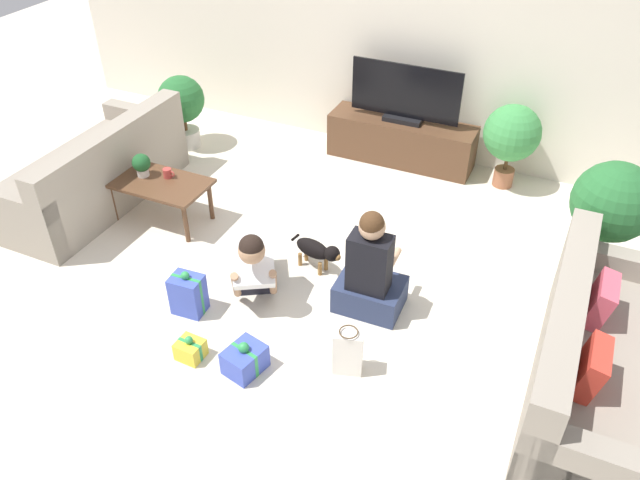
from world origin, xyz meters
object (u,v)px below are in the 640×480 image
(gift_box_b, at_px, (188,294))
(tv_console, at_px, (401,141))
(coffee_table, at_px, (159,186))
(potted_plant_corner_left, at_px, (182,104))
(gift_bag_a, at_px, (348,352))
(mug, at_px, (168,173))
(person_kneeling, at_px, (253,261))
(gift_box_c, at_px, (190,349))
(sofa_right, at_px, (602,367))
(dog, at_px, (317,250))
(sofa_left, at_px, (93,175))
(potted_plant_corner_right, at_px, (612,206))
(potted_plant_back_right, at_px, (512,135))
(person_sitting, at_px, (370,274))
(gift_box_a, at_px, (245,359))
(tv, at_px, (405,97))
(tabletop_plant, at_px, (141,164))

(gift_box_b, bearing_deg, tv_console, 76.31)
(coffee_table, xyz_separation_m, potted_plant_corner_left, (-0.66, 1.35, 0.14))
(gift_bag_a, bearing_deg, mug, 153.73)
(person_kneeling, xyz_separation_m, gift_box_c, (-0.08, -0.82, -0.26))
(sofa_right, height_order, gift_box_b, sofa_right)
(gift_box_c, bearing_deg, tv_console, 82.60)
(coffee_table, distance_m, gift_box_c, 1.89)
(dog, height_order, mug, mug)
(mug, bearing_deg, sofa_left, -173.95)
(potted_plant_corner_right, relative_size, dog, 2.10)
(coffee_table, height_order, potted_plant_back_right, potted_plant_back_right)
(sofa_right, distance_m, person_sitting, 1.73)
(sofa_left, height_order, person_sitting, person_sitting)
(tv_console, relative_size, gift_box_b, 4.02)
(gift_box_a, bearing_deg, dog, 90.29)
(potted_plant_back_right, xyz_separation_m, gift_bag_a, (-0.49, -3.02, -0.39))
(sofa_left, height_order, gift_bag_a, sofa_left)
(tv, distance_m, potted_plant_corner_left, 2.46)
(person_sitting, bearing_deg, gift_box_c, 44.87)
(tv_console, bearing_deg, potted_plant_corner_right, -30.35)
(sofa_right, relative_size, tabletop_plant, 8.93)
(potted_plant_back_right, distance_m, dog, 2.40)
(tabletop_plant, bearing_deg, dog, -3.40)
(gift_bag_a, bearing_deg, coffee_table, 156.15)
(potted_plant_back_right, xyz_separation_m, mug, (-2.78, -1.89, -0.11))
(potted_plant_corner_right, bearing_deg, tv, 149.65)
(tabletop_plant, bearing_deg, gift_box_b, -41.26)
(potted_plant_corner_right, bearing_deg, mug, -169.45)
(tv_console, height_order, dog, tv_console)
(potted_plant_corner_right, distance_m, gift_box_b, 3.40)
(gift_bag_a, bearing_deg, dog, 125.31)
(person_kneeling, bearing_deg, dog, 24.68)
(coffee_table, relative_size, person_kneeling, 1.21)
(coffee_table, distance_m, potted_plant_back_right, 3.46)
(person_kneeling, relative_size, gift_box_c, 3.92)
(potted_plant_back_right, bearing_deg, sofa_right, -66.18)
(potted_plant_corner_right, bearing_deg, tv_console, 149.65)
(person_kneeling, distance_m, gift_box_b, 0.57)
(dog, distance_m, gift_box_c, 1.38)
(potted_plant_back_right, relative_size, person_sitting, 0.94)
(potted_plant_corner_left, height_order, gift_box_a, potted_plant_corner_left)
(potted_plant_corner_left, xyz_separation_m, gift_box_b, (1.62, -2.32, -0.34))
(gift_box_b, bearing_deg, sofa_right, 8.06)
(gift_box_b, bearing_deg, tabletop_plant, 138.74)
(mug, bearing_deg, dog, -6.34)
(potted_plant_back_right, height_order, dog, potted_plant_back_right)
(sofa_right, relative_size, person_kneeling, 2.54)
(tv_console, distance_m, gift_bag_a, 3.14)
(coffee_table, distance_m, gift_box_a, 2.15)
(person_kneeling, height_order, gift_box_b, person_kneeling)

